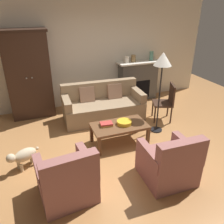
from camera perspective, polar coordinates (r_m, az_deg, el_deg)
The scene contains 16 objects.
ground_plane at distance 4.48m, azimuth 1.33°, elevation -9.69°, with size 9.60×9.60×0.00m, color #B27A47.
back_wall at distance 6.21m, azimuth -7.53°, elevation 14.42°, with size 7.20×0.10×2.80m, color silver.
fireplace at distance 6.70m, azimuth 6.52°, elevation 7.97°, with size 1.26×0.48×1.12m.
armoire at distance 5.81m, azimuth -20.20°, elevation 8.73°, with size 1.06×0.57×2.09m.
couch at distance 5.56m, azimuth -2.33°, elevation 1.54°, with size 1.95×0.93×0.86m.
coffee_table at distance 4.52m, azimuth 1.89°, elevation -3.86°, with size 1.10×0.60×0.42m.
fruit_bowl at distance 4.51m, azimuth 3.09°, elevation -2.64°, with size 0.30×0.30×0.07m, color gold.
book_stack at distance 4.46m, azimuth -1.44°, elevation -3.06°, with size 0.26×0.20×0.06m.
mantel_vase_cream at distance 6.36m, azimuth 3.73°, elevation 13.09°, with size 0.13×0.13×0.18m, color beige.
mantel_vase_bronze at distance 6.44m, azimuth 5.41°, elevation 13.26°, with size 0.12×0.12×0.19m, color olive.
mantel_vase_jade at distance 6.69m, azimuth 9.88°, elevation 13.76°, with size 0.11×0.11×0.26m, color slate.
armchair_near_left at distance 3.44m, azimuth -11.26°, elevation -16.36°, with size 0.84×0.84×0.88m.
armchair_near_right at distance 3.77m, azimuth 14.14°, elevation -12.45°, with size 0.80×0.79×0.88m.
side_chair_wooden at distance 5.54m, azimuth 13.54°, elevation 2.90°, with size 0.57×0.57×0.90m.
floor_lamp at distance 4.68m, azimuth 12.59°, elevation 11.67°, with size 0.36×0.36×1.74m.
dog at distance 4.21m, azimuth -21.41°, elevation -10.24°, with size 0.53×0.36×0.39m.
Camera 1 is at (-1.37, -3.38, 2.60)m, focal length 36.34 mm.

